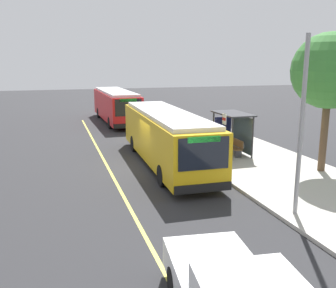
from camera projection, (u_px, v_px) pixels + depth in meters
ground_plane at (150, 167)px, 20.48m from camera, size 120.00×120.00×0.00m
sidewalk_curb at (249, 158)px, 22.17m from camera, size 44.00×6.40×0.15m
lane_stripe_center at (110, 171)px, 19.86m from camera, size 36.00×0.14×0.01m
transit_bus_main at (166, 136)px, 20.77m from camera, size 11.75×2.85×2.95m
transit_bus_second at (116, 105)px, 35.38m from camera, size 11.15×2.83×2.95m
bus_shelter at (234, 124)px, 22.72m from camera, size 2.90×1.60×2.48m
waiting_bench at (234, 147)px, 22.51m from camera, size 1.60×0.48×0.95m
route_sign_post at (224, 132)px, 19.99m from camera, size 0.44×0.08×2.80m
pedestrian_commuter at (220, 142)px, 21.59m from camera, size 0.24×0.40×1.69m
street_tree_near_shelter at (330, 71)px, 18.30m from camera, size 3.70×3.70×6.87m
utility_pole at (301, 127)px, 13.28m from camera, size 0.16×0.16×6.40m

